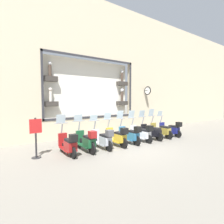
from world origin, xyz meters
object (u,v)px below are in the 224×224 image
scooter_navy_0 (171,129)px  scooter_white_3 (142,133)px  scooter_teal_4 (130,135)px  scooter_red_8 (68,144)px  scooter_green_7 (87,141)px  scooter_olive_1 (161,130)px  scooter_yellow_5 (117,137)px  scooter_black_2 (152,132)px  shop_sign_post (36,137)px  scooter_silver_6 (103,139)px

scooter_navy_0 → scooter_white_3: size_ratio=1.00×
scooter_teal_4 → scooter_red_8: size_ratio=1.00×
scooter_green_7 → scooter_white_3: bearing=-90.2°
scooter_olive_1 → scooter_yellow_5: size_ratio=1.00×
scooter_teal_4 → scooter_yellow_5: (-0.00, 0.83, -0.00)m
scooter_black_2 → scooter_red_8: scooter_black_2 is taller
scooter_white_3 → scooter_red_8: scooter_white_3 is taller
scooter_olive_1 → shop_sign_post: 7.02m
scooter_black_2 → scooter_red_8: size_ratio=1.00×
scooter_navy_0 → scooter_silver_6: (0.00, 5.01, 0.01)m
scooter_olive_1 → scooter_yellow_5: (-0.07, 3.34, 0.03)m
scooter_green_7 → shop_sign_post: scooter_green_7 is taller
scooter_black_2 → scooter_yellow_5: bearing=91.4°
scooter_black_2 → scooter_yellow_5: (-0.06, 2.50, 0.04)m
scooter_green_7 → shop_sign_post: 2.06m
scooter_teal_4 → scooter_red_8: (-0.01, 3.34, -0.01)m
scooter_olive_1 → scooter_silver_6: (-0.07, 4.17, 0.02)m
scooter_green_7 → scooter_red_8: size_ratio=1.01×
scooter_olive_1 → scooter_red_8: scooter_olive_1 is taller
scooter_teal_4 → scooter_green_7: 2.50m
scooter_silver_6 → scooter_red_8: 1.67m
scooter_olive_1 → scooter_teal_4: (-0.06, 2.50, 0.03)m
scooter_black_2 → scooter_silver_6: bearing=91.2°
scooter_navy_0 → scooter_olive_1: size_ratio=0.99×
scooter_black_2 → scooter_yellow_5: 2.50m
scooter_olive_1 → scooter_yellow_5: bearing=91.1°
scooter_yellow_5 → scooter_black_2: bearing=-88.6°
scooter_black_2 → shop_sign_post: bearing=87.0°
scooter_green_7 → scooter_black_2: bearing=-89.2°
scooter_navy_0 → scooter_black_2: bearing=87.6°
scooter_black_2 → scooter_olive_1: bearing=-89.8°
scooter_silver_6 → scooter_white_3: bearing=-90.0°
scooter_black_2 → scooter_white_3: size_ratio=1.00×
scooter_red_8 → shop_sign_post: 1.28m
scooter_black_2 → scooter_silver_6: (-0.07, 3.34, 0.03)m
scooter_white_3 → scooter_olive_1: bearing=-87.6°
scooter_yellow_5 → scooter_red_8: 2.50m
scooter_navy_0 → scooter_white_3: (0.00, 2.50, 0.01)m
scooter_white_3 → scooter_teal_4: (0.01, 0.83, 0.01)m
scooter_black_2 → shop_sign_post: 6.19m
scooter_green_7 → scooter_red_8: scooter_red_8 is taller
scooter_olive_1 → scooter_white_3: scooter_olive_1 is taller
scooter_white_3 → scooter_black_2: bearing=-85.4°
scooter_navy_0 → scooter_red_8: 6.67m
scooter_white_3 → scooter_navy_0: bearing=-90.1°
scooter_olive_1 → scooter_black_2: bearing=90.2°
scooter_white_3 → scooter_green_7: (0.01, 3.34, 0.02)m
scooter_black_2 → scooter_silver_6: size_ratio=1.00×
scooter_yellow_5 → scooter_green_7: scooter_yellow_5 is taller
scooter_olive_1 → scooter_yellow_5: 3.34m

